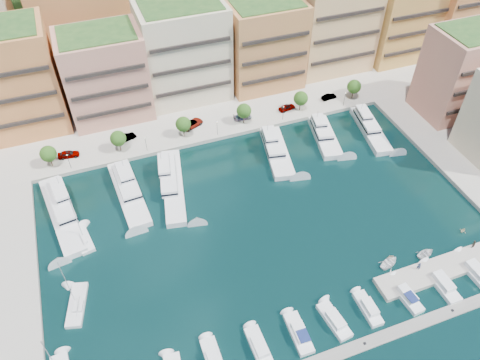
{
  "coord_description": "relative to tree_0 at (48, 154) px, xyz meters",
  "views": [
    {
      "loc": [
        -26.64,
        -57.47,
        75.43
      ],
      "look_at": [
        -2.11,
        9.0,
        6.0
      ],
      "focal_mm": 35.0,
      "sensor_mm": 36.0,
      "label": 1
    }
  ],
  "objects": [
    {
      "name": "ground",
      "position": [
        40.0,
        -33.5,
        -4.74
      ],
      "size": [
        400.0,
        400.0,
        0.0
      ],
      "primitive_type": "plane",
      "color": "black",
      "rests_on": "ground"
    },
    {
      "name": "lamppost_1",
      "position": [
        22.0,
        -2.3,
        -0.92
      ],
      "size": [
        0.3,
        0.3,
        4.2
      ],
      "color": "black",
      "rests_on": "north_quay"
    },
    {
      "name": "tender_3",
      "position": [
        77.97,
        -49.11,
        -4.32
      ],
      "size": [
        1.98,
        1.84,
        0.84
      ],
      "primitive_type": "imported",
      "rotation": [
        0.0,
        0.0,
        1.92
      ],
      "color": "beige",
      "rests_on": "ground"
    },
    {
      "name": "apartment_2",
      "position": [
        17.0,
        16.49,
        7.57
      ],
      "size": [
        20.0,
        15.5,
        22.8
      ],
      "color": "tan",
      "rests_on": "north_quay"
    },
    {
      "name": "tree_1",
      "position": [
        16.0,
        0.0,
        0.0
      ],
      "size": [
        3.8,
        3.8,
        5.65
      ],
      "color": "#473323",
      "rests_on": "north_quay"
    },
    {
      "name": "lamppost_4",
      "position": [
        76.0,
        -2.3,
        -0.92
      ],
      "size": [
        0.3,
        0.3,
        4.2
      ],
      "color": "black",
      "rests_on": "north_quay"
    },
    {
      "name": "yacht_2",
      "position": [
        24.94,
        -15.16,
        -3.53
      ],
      "size": [
        8.59,
        23.67,
        7.3
      ],
      "color": "white",
      "rests_on": "ground"
    },
    {
      "name": "north_quay",
      "position": [
        40.0,
        28.5,
        -4.74
      ],
      "size": [
        220.0,
        64.0,
        2.0
      ],
      "primitive_type": "cube",
      "color": "#9E998E",
      "rests_on": "ground"
    },
    {
      "name": "apartment_1",
      "position": [
        -4.0,
        18.49,
        9.57
      ],
      "size": [
        20.0,
        16.5,
        26.8
      ],
      "color": "#D38246",
      "rests_on": "north_quay"
    },
    {
      "name": "car_5",
      "position": [
        73.81,
        1.93,
        -3.03
      ],
      "size": [
        4.44,
        1.98,
        1.42
      ],
      "primitive_type": "imported",
      "rotation": [
        0.0,
        0.0,
        1.68
      ],
      "color": "gray",
      "rests_on": "north_quay"
    },
    {
      "name": "tender_2",
      "position": [
        67.13,
        -51.4,
        -4.34
      ],
      "size": [
        4.27,
        3.38,
        0.8
      ],
      "primitive_type": "imported",
      "rotation": [
        0.0,
        0.0,
        1.75
      ],
      "color": "silver",
      "rests_on": "ground"
    },
    {
      "name": "yacht_0",
      "position": [
        0.63,
        -15.37,
        -3.53
      ],
      "size": [
        8.03,
        24.15,
        7.3
      ],
      "color": "white",
      "rests_on": "ground"
    },
    {
      "name": "lamppost_2",
      "position": [
        40.0,
        -2.3,
        -0.92
      ],
      "size": [
        0.3,
        0.3,
        4.2
      ],
      "color": "black",
      "rests_on": "north_quay"
    },
    {
      "name": "apartment_east_a",
      "position": [
        102.0,
        -13.51,
        7.57
      ],
      "size": [
        18.0,
        14.5,
        22.8
      ],
      "color": "tan",
      "rests_on": "east_quay"
    },
    {
      "name": "cruiser_3",
      "position": [
        28.93,
        -58.08,
        -4.2
      ],
      "size": [
        2.69,
        7.68,
        2.55
      ],
      "color": "white",
      "rests_on": "ground"
    },
    {
      "name": "car_4",
      "position": [
        60.82,
        1.34,
        -2.95
      ],
      "size": [
        4.88,
        2.65,
        1.58
      ],
      "primitive_type": "imported",
      "rotation": [
        0.0,
        0.0,
        1.75
      ],
      "color": "gray",
      "rests_on": "north_quay"
    },
    {
      "name": "apartment_4",
      "position": [
        60.0,
        16.49,
        8.07
      ],
      "size": [
        20.0,
        15.5,
        23.8
      ],
      "color": "#C77A4A",
      "rests_on": "north_quay"
    },
    {
      "name": "tree_0",
      "position": [
        0.0,
        0.0,
        0.0
      ],
      "size": [
        3.8,
        3.8,
        5.65
      ],
      "color": "#473323",
      "rests_on": "north_quay"
    },
    {
      "name": "cruiser_7",
      "position": [
        57.78,
        -58.11,
        -4.17
      ],
      "size": [
        3.04,
        8.13,
        2.66
      ],
      "color": "white",
      "rests_on": "ground"
    },
    {
      "name": "sailboat_2",
      "position": [
        4.04,
        -24.38,
        -4.42
      ],
      "size": [
        3.98,
        7.87,
        13.2
      ],
      "color": "white",
      "rests_on": "ground"
    },
    {
      "name": "yacht_4",
      "position": [
        51.46,
        -12.94,
        -3.65
      ],
      "size": [
        8.41,
        18.94,
        7.3
      ],
      "color": "white",
      "rests_on": "ground"
    },
    {
      "name": "cruiser_9",
      "position": [
        73.18,
        -58.1,
        -4.2
      ],
      "size": [
        3.23,
        8.8,
        2.55
      ],
      "color": "white",
      "rests_on": "ground"
    },
    {
      "name": "yacht_1",
      "position": [
        15.11,
        -14.22,
        -3.65
      ],
      "size": [
        6.28,
        21.37,
        7.3
      ],
      "color": "white",
      "rests_on": "ground"
    },
    {
      "name": "car_1",
      "position": [
        18.09,
        3.45,
        -2.94
      ],
      "size": [
        5.19,
        3.23,
        1.62
      ],
      "primitive_type": "imported",
      "rotation": [
        0.0,
        0.0,
        1.91
      ],
      "color": "gray",
      "rests_on": "north_quay"
    },
    {
      "name": "apartment_5",
      "position": [
        82.0,
        18.49,
        9.57
      ],
      "size": [
        22.0,
        16.5,
        26.8
      ],
      "color": "tan",
      "rests_on": "north_quay"
    },
    {
      "name": "apartment_3",
      "position": [
        38.0,
        18.49,
        9.07
      ],
      "size": [
        22.0,
        16.5,
        25.8
      ],
      "color": "beige",
      "rests_on": "north_quay"
    },
    {
      "name": "sailboat_1",
      "position": [
        1.13,
        -39.19,
        -4.43
      ],
      "size": [
        4.99,
        9.36,
        13.2
      ],
      "color": "white",
      "rests_on": "ground"
    },
    {
      "name": "tree_3",
      "position": [
        48.0,
        0.0,
        0.0
      ],
      "size": [
        3.8,
        3.8,
        5.65
      ],
      "color": "#473323",
      "rests_on": "north_quay"
    },
    {
      "name": "tender_1",
      "position": [
        60.18,
        -49.67,
        -4.33
      ],
      "size": [
        1.58,
        1.37,
        0.82
      ],
      "primitive_type": "imported",
      "rotation": [
        0.0,
        0.0,
        1.56
      ],
      "color": "#C0B293",
      "rests_on": "ground"
    },
    {
      "name": "person_0",
      "position": [
        63.03,
        -54.21,
        -2.78
      ],
      "size": [
        0.81,
        0.83,
        1.92
      ],
      "primitive_type": "imported",
      "rotation": [
        0.0,
        0.0,
        2.31
      ],
      "color": "#26314D",
      "rests_on": "finger_pier"
    },
    {
      "name": "tender_0",
      "position": [
        59.09,
        -50.81,
        -4.3
      ],
      "size": [
        5.05,
        4.29,
        0.89
      ],
      "primitive_type": "imported",
      "rotation": [
        0.0,
        0.0,
        1.91
      ],
      "color": "white",
      "rests_on": "ground"
    },
    {
      "name": "car_0",
      "position": [
        3.99,
        1.99,
        -2.9
      ],
      "size": [
        5.17,
        2.61,
        1.69
      ],
      "primitive_type": "imported",
      "rotation": [
        0.0,
        0.0,
        1.44
      ],
      "color": "gray",
      "rests_on": "north_quay"
    },
    {
      "name": "backblock_2",
      "position": [
        45.0,
        40.5,
        11.26
      ],
      "size": [
        26.0,
        18.0,
        30.0
      ],
      "primitive_type": "cube",
      "color": "tan",
      "rests_on": "north_quay"
    },
    {
      "name": "apartment_7",
      "position": [
        124.0,
        14.49,
        8.57
      ],
      "size": [
        22.0,
        16.5,
        24.8
      ],
      "color": "#D38246",
      "rests_on": "north_quay"
    },
    {
      "name": "person_1",
      "position": [
        76.25,
        -53.5,
        -2.8
      ],
      "size": [
        0.94,
        0.75,
        1.89
      ],
      "primitive_type": "imported",
      "rotation": [
        0.0,
        0.0,
        3.17
      ],
      "color": "#46382A",
      "rests_on": "finger_pier"
    },
    {
      "name": "tree_5",
      "position": [
        80.0,
        0.0,
        0.0
      ],
      "size": [
        3.8,
        3.8,
        5.65
      ],
      "color": "#473323",
      "rests_on": "north_quay"
    },
    {
      "name": "yacht_6",
      "position": [
        77.52,
        -13.08,
        -3.53
      ],
      "size": [
        7.54,
        19.2,
        7.3
      ],
      "color": "white",
      "rests_on": "ground"
    },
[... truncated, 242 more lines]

